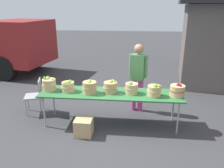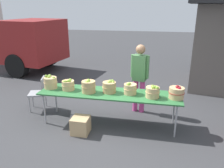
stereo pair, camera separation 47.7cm
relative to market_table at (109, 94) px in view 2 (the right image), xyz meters
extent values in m
plane|color=#38383A|center=(0.00, 0.00, -0.72)|extent=(40.00, 40.00, 0.00)
cube|color=#2D6B38|center=(0.00, 0.00, 0.02)|extent=(3.10, 0.76, 0.03)
cylinder|color=#99999E|center=(-1.43, -0.30, -0.36)|extent=(0.04, 0.04, 0.72)
cylinder|color=#99999E|center=(1.43, -0.30, -0.36)|extent=(0.04, 0.04, 0.72)
cylinder|color=#99999E|center=(-1.43, 0.30, -0.36)|extent=(0.04, 0.04, 0.72)
cylinder|color=#99999E|center=(1.43, 0.30, -0.36)|extent=(0.04, 0.04, 0.72)
cylinder|color=tan|center=(-1.39, 0.03, 0.16)|extent=(0.29, 0.29, 0.26)
torus|color=tan|center=(-1.39, 0.03, 0.17)|extent=(0.31, 0.31, 0.01)
sphere|color=#8CB738|center=(-1.30, 0.02, 0.28)|extent=(0.08, 0.08, 0.08)
sphere|color=#9EC647|center=(-1.44, 0.10, 0.30)|extent=(0.08, 0.08, 0.08)
sphere|color=#8CB738|center=(-1.42, 0.02, 0.30)|extent=(0.07, 0.07, 0.07)
sphere|color=#7AA833|center=(-1.49, 0.04, 0.31)|extent=(0.07, 0.07, 0.07)
cylinder|color=tan|center=(-0.95, 0.00, 0.14)|extent=(0.28, 0.28, 0.21)
torus|color=tan|center=(-0.95, 0.00, 0.15)|extent=(0.30, 0.30, 0.01)
sphere|color=#8CB738|center=(-0.91, -0.06, 0.26)|extent=(0.07, 0.07, 0.07)
sphere|color=#9EC647|center=(-0.98, -0.08, 0.26)|extent=(0.07, 0.07, 0.07)
sphere|color=#8CB738|center=(-1.02, -0.06, 0.24)|extent=(0.08, 0.08, 0.08)
sphere|color=#7AA833|center=(-0.92, 0.07, 0.25)|extent=(0.07, 0.07, 0.07)
sphere|color=#8CB738|center=(-0.89, -0.04, 0.24)|extent=(0.07, 0.07, 0.07)
cylinder|color=tan|center=(-0.45, -0.06, 0.16)|extent=(0.30, 0.30, 0.26)
torus|color=tan|center=(-0.45, -0.06, 0.18)|extent=(0.32, 0.32, 0.01)
sphere|color=#8CB738|center=(-0.45, -0.11, 0.29)|extent=(0.08, 0.08, 0.08)
sphere|color=#9EC647|center=(-0.47, -0.10, 0.29)|extent=(0.08, 0.08, 0.08)
sphere|color=#8CB738|center=(-0.45, -0.05, 0.30)|extent=(0.07, 0.07, 0.07)
sphere|color=#9EC647|center=(-0.45, -0.04, 0.30)|extent=(0.07, 0.07, 0.07)
sphere|color=#7AA833|center=(-0.45, -0.08, 0.28)|extent=(0.08, 0.08, 0.08)
cylinder|color=tan|center=(-0.01, 0.03, 0.15)|extent=(0.29, 0.29, 0.24)
torus|color=tan|center=(-0.01, 0.03, 0.16)|extent=(0.31, 0.31, 0.01)
sphere|color=#7AA833|center=(-0.01, 0.05, 0.28)|extent=(0.07, 0.07, 0.07)
sphere|color=#9EC647|center=(-0.01, 0.01, 0.28)|extent=(0.07, 0.07, 0.07)
sphere|color=#9EC647|center=(0.00, 0.02, 0.29)|extent=(0.07, 0.07, 0.07)
sphere|color=#8CB738|center=(0.04, 0.13, 0.27)|extent=(0.07, 0.07, 0.07)
sphere|color=#7AA833|center=(0.07, 0.05, 0.26)|extent=(0.07, 0.07, 0.07)
sphere|color=#9EC647|center=(0.01, 0.05, 0.29)|extent=(0.07, 0.07, 0.07)
sphere|color=#9EC647|center=(0.00, 0.02, 0.28)|extent=(0.08, 0.08, 0.08)
cylinder|color=tan|center=(0.46, 0.03, 0.15)|extent=(0.27, 0.27, 0.22)
torus|color=tan|center=(0.46, 0.03, 0.16)|extent=(0.29, 0.29, 0.01)
sphere|color=#9EC647|center=(0.43, 0.01, 0.27)|extent=(0.07, 0.07, 0.07)
sphere|color=#8CB738|center=(0.43, -0.03, 0.25)|extent=(0.07, 0.07, 0.07)
sphere|color=#8CB738|center=(0.40, 0.00, 0.25)|extent=(0.07, 0.07, 0.07)
sphere|color=#7AA833|center=(0.42, -0.03, 0.26)|extent=(0.08, 0.08, 0.08)
cylinder|color=tan|center=(0.93, -0.08, 0.15)|extent=(0.28, 0.28, 0.23)
torus|color=tan|center=(0.93, -0.08, 0.16)|extent=(0.30, 0.30, 0.01)
sphere|color=#9EC647|center=(0.94, -0.07, 0.27)|extent=(0.07, 0.07, 0.07)
sphere|color=#7AA833|center=(0.97, -0.09, 0.26)|extent=(0.07, 0.07, 0.07)
sphere|color=#8CB738|center=(0.93, -0.09, 0.28)|extent=(0.07, 0.07, 0.07)
sphere|color=#7AA833|center=(1.02, -0.13, 0.26)|extent=(0.08, 0.08, 0.08)
sphere|color=#8CB738|center=(0.94, -0.15, 0.28)|extent=(0.07, 0.07, 0.07)
sphere|color=#8CB738|center=(0.95, -0.11, 0.26)|extent=(0.08, 0.08, 0.08)
sphere|color=#7AA833|center=(0.98, -0.08, 0.27)|extent=(0.07, 0.07, 0.07)
cylinder|color=tan|center=(1.41, -0.03, 0.15)|extent=(0.30, 0.30, 0.23)
torus|color=maroon|center=(1.41, -0.03, 0.16)|extent=(0.32, 0.32, 0.01)
sphere|color=maroon|center=(1.46, -0.03, 0.27)|extent=(0.07, 0.07, 0.07)
sphere|color=maroon|center=(1.42, -0.04, 0.28)|extent=(0.08, 0.08, 0.08)
sphere|color=maroon|center=(1.46, -0.08, 0.27)|extent=(0.07, 0.07, 0.07)
sphere|color=#B22319|center=(1.45, -0.06, 0.26)|extent=(0.07, 0.07, 0.07)
cylinder|color=#CC3F8C|center=(0.68, 0.74, -0.30)|extent=(0.12, 0.12, 0.83)
cylinder|color=#CC3F8C|center=(0.51, 0.77, -0.30)|extent=(0.12, 0.12, 0.83)
cube|color=#4C7F4C|center=(0.59, 0.76, 0.43)|extent=(0.35, 0.28, 0.62)
sphere|color=#936B4C|center=(0.59, 0.76, 0.88)|extent=(0.23, 0.23, 0.23)
cylinder|color=#4C7F4C|center=(0.77, 0.72, 0.46)|extent=(0.09, 0.09, 0.56)
cylinder|color=#4C7F4C|center=(0.41, 0.79, 0.46)|extent=(0.09, 0.09, 0.56)
cube|color=maroon|center=(-3.78, 3.65, 0.53)|extent=(2.12, 2.37, 1.60)
cube|color=black|center=(-2.95, 3.50, 0.85)|extent=(0.33, 1.75, 0.80)
cylinder|color=black|center=(-3.79, 4.61, -0.27)|extent=(0.93, 0.42, 0.90)
cylinder|color=black|center=(-4.10, 2.73, -0.27)|extent=(0.93, 0.42, 0.90)
cube|color=#99999E|center=(-1.96, 0.35, -0.28)|extent=(0.50, 0.50, 0.04)
cube|color=#99999E|center=(-1.79, 0.41, -0.06)|extent=(0.15, 0.39, 0.40)
cylinder|color=gray|center=(-2.17, 0.46, -0.51)|extent=(0.02, 0.02, 0.42)
cylinder|color=gray|center=(-2.07, 0.14, -0.51)|extent=(0.02, 0.02, 0.42)
cylinder|color=gray|center=(-1.85, 0.56, -0.51)|extent=(0.02, 0.02, 0.42)
cylinder|color=gray|center=(-1.75, 0.24, -0.51)|extent=(0.02, 0.02, 0.42)
cube|color=tan|center=(-0.51, -0.53, -0.54)|extent=(0.36, 0.36, 0.36)
camera|label=1|loc=(0.49, -4.53, 1.84)|focal=35.88mm
camera|label=2|loc=(0.96, -4.46, 1.84)|focal=35.88mm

